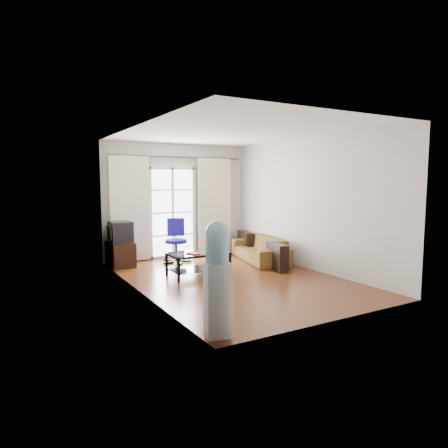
{
  "coord_description": "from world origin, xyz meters",
  "views": [
    {
      "loc": [
        -3.8,
        -6.27,
        1.83
      ],
      "look_at": [
        0.0,
        0.35,
        1.0
      ],
      "focal_mm": 32.0,
      "sensor_mm": 36.0,
      "label": 1
    }
  ],
  "objects_px": {
    "coffee_table": "(198,261)",
    "water_cooler": "(217,276)",
    "task_chair": "(176,250)",
    "sofa": "(260,249)",
    "tv_stand": "(120,254)",
    "crt_tv": "(120,232)"
  },
  "relations": [
    {
      "from": "tv_stand",
      "to": "task_chair",
      "type": "distance_m",
      "value": 1.22
    },
    {
      "from": "task_chair",
      "to": "tv_stand",
      "type": "bearing_deg",
      "value": -169.23
    },
    {
      "from": "tv_stand",
      "to": "water_cooler",
      "type": "height_order",
      "value": "water_cooler"
    },
    {
      "from": "tv_stand",
      "to": "task_chair",
      "type": "height_order",
      "value": "task_chair"
    },
    {
      "from": "coffee_table",
      "to": "water_cooler",
      "type": "relative_size",
      "value": 0.83
    },
    {
      "from": "sofa",
      "to": "coffee_table",
      "type": "distance_m",
      "value": 1.94
    },
    {
      "from": "task_chair",
      "to": "sofa",
      "type": "bearing_deg",
      "value": -2.67
    },
    {
      "from": "crt_tv",
      "to": "sofa",
      "type": "bearing_deg",
      "value": -18.16
    },
    {
      "from": "coffee_table",
      "to": "water_cooler",
      "type": "height_order",
      "value": "water_cooler"
    },
    {
      "from": "water_cooler",
      "to": "task_chair",
      "type": "bearing_deg",
      "value": 88.21
    },
    {
      "from": "coffee_table",
      "to": "tv_stand",
      "type": "bearing_deg",
      "value": 123.56
    },
    {
      "from": "task_chair",
      "to": "water_cooler",
      "type": "height_order",
      "value": "water_cooler"
    },
    {
      "from": "sofa",
      "to": "crt_tv",
      "type": "xyz_separation_m",
      "value": [
        -2.92,
        1.02,
        0.46
      ]
    },
    {
      "from": "sofa",
      "to": "coffee_table",
      "type": "height_order",
      "value": "sofa"
    },
    {
      "from": "crt_tv",
      "to": "task_chair",
      "type": "xyz_separation_m",
      "value": [
        1.19,
        -0.23,
        -0.45
      ]
    },
    {
      "from": "sofa",
      "to": "task_chair",
      "type": "relative_size",
      "value": 2.07
    },
    {
      "from": "sofa",
      "to": "tv_stand",
      "type": "xyz_separation_m",
      "value": [
        -2.92,
        1.02,
        -0.02
      ]
    },
    {
      "from": "task_chair",
      "to": "water_cooler",
      "type": "relative_size",
      "value": 0.72
    },
    {
      "from": "sofa",
      "to": "coffee_table",
      "type": "relative_size",
      "value": 1.8
    },
    {
      "from": "coffee_table",
      "to": "water_cooler",
      "type": "distance_m",
      "value": 3.07
    },
    {
      "from": "sofa",
      "to": "water_cooler",
      "type": "bearing_deg",
      "value": -27.55
    },
    {
      "from": "sofa",
      "to": "task_chair",
      "type": "bearing_deg",
      "value": -100.93
    }
  ]
}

